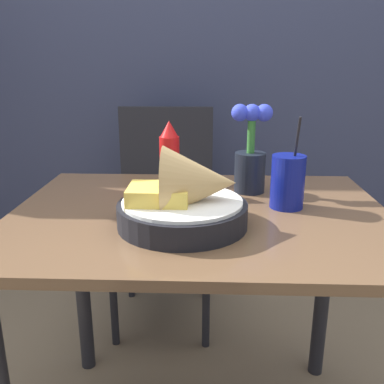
{
  "coord_description": "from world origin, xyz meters",
  "views": [
    {
      "loc": [
        0.02,
        -1.02,
        1.09
      ],
      "look_at": [
        -0.02,
        -0.03,
        0.78
      ],
      "focal_mm": 40.0,
      "sensor_mm": 36.0,
      "label": 1
    }
  ],
  "objects_px": {
    "flower_vase": "(250,156)",
    "food_basket": "(188,199)",
    "chair_far_window": "(165,198)",
    "ketchup_bottle": "(170,159)",
    "drink_cup": "(288,183)"
  },
  "relations": [
    {
      "from": "flower_vase",
      "to": "food_basket",
      "type": "bearing_deg",
      "value": -120.83
    },
    {
      "from": "chair_far_window",
      "to": "flower_vase",
      "type": "xyz_separation_m",
      "value": [
        0.3,
        -0.54,
        0.3
      ]
    },
    {
      "from": "ketchup_bottle",
      "to": "flower_vase",
      "type": "bearing_deg",
      "value": 4.1
    },
    {
      "from": "drink_cup",
      "to": "flower_vase",
      "type": "bearing_deg",
      "value": 121.95
    },
    {
      "from": "food_basket",
      "to": "flower_vase",
      "type": "xyz_separation_m",
      "value": [
        0.16,
        0.28,
        0.04
      ]
    },
    {
      "from": "chair_far_window",
      "to": "drink_cup",
      "type": "xyz_separation_m",
      "value": [
        0.39,
        -0.67,
        0.26
      ]
    },
    {
      "from": "chair_far_window",
      "to": "drink_cup",
      "type": "bearing_deg",
      "value": -60.05
    },
    {
      "from": "food_basket",
      "to": "drink_cup",
      "type": "height_order",
      "value": "drink_cup"
    },
    {
      "from": "food_basket",
      "to": "chair_far_window",
      "type": "bearing_deg",
      "value": 99.63
    },
    {
      "from": "food_basket",
      "to": "flower_vase",
      "type": "distance_m",
      "value": 0.32
    },
    {
      "from": "chair_far_window",
      "to": "food_basket",
      "type": "relative_size",
      "value": 3.02
    },
    {
      "from": "chair_far_window",
      "to": "food_basket",
      "type": "bearing_deg",
      "value": -80.37
    },
    {
      "from": "ketchup_bottle",
      "to": "drink_cup",
      "type": "xyz_separation_m",
      "value": [
        0.31,
        -0.12,
        -0.04
      ]
    },
    {
      "from": "chair_far_window",
      "to": "flower_vase",
      "type": "distance_m",
      "value": 0.69
    },
    {
      "from": "ketchup_bottle",
      "to": "flower_vase",
      "type": "height_order",
      "value": "flower_vase"
    }
  ]
}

